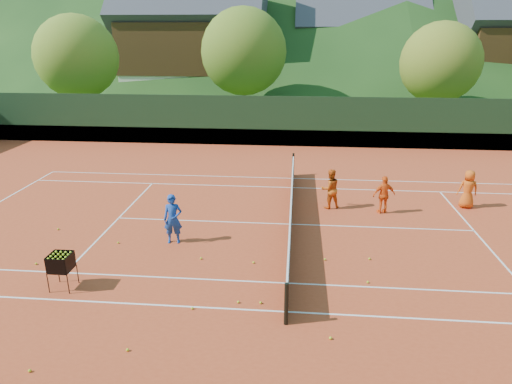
# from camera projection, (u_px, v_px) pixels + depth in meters

# --- Properties ---
(ground) EXTENTS (400.00, 400.00, 0.00)m
(ground) POSITION_uv_depth(u_px,v_px,m) (290.00, 225.00, 16.46)
(ground) COLOR #2A4E18
(ground) RESTS_ON ground
(clay_court) EXTENTS (40.00, 24.00, 0.02)m
(clay_court) POSITION_uv_depth(u_px,v_px,m) (290.00, 224.00, 16.46)
(clay_court) COLOR #B13C1C
(clay_court) RESTS_ON ground
(coach) EXTENTS (0.65, 0.47, 1.65)m
(coach) POSITION_uv_depth(u_px,v_px,m) (173.00, 219.00, 14.77)
(coach) COLOR #18409C
(coach) RESTS_ON clay_court
(student_a) EXTENTS (0.93, 0.83, 1.58)m
(student_a) POSITION_uv_depth(u_px,v_px,m) (330.00, 189.00, 17.74)
(student_a) COLOR #DD5913
(student_a) RESTS_ON clay_court
(student_b) EXTENTS (0.92, 0.55, 1.47)m
(student_b) POSITION_uv_depth(u_px,v_px,m) (384.00, 195.00, 17.25)
(student_b) COLOR #F95E16
(student_b) RESTS_ON clay_court
(student_c) EXTENTS (0.76, 0.51, 1.53)m
(student_c) POSITION_uv_depth(u_px,v_px,m) (468.00, 189.00, 17.79)
(student_c) COLOR #D75413
(student_c) RESTS_ON clay_court
(tennis_ball_0) EXTENTS (0.07, 0.07, 0.07)m
(tennis_ball_0) POSITION_uv_depth(u_px,v_px,m) (201.00, 258.00, 13.90)
(tennis_ball_0) COLOR #B5D623
(tennis_ball_0) RESTS_ON clay_court
(tennis_ball_1) EXTENTS (0.07, 0.07, 0.07)m
(tennis_ball_1) POSITION_uv_depth(u_px,v_px,m) (331.00, 338.00, 10.28)
(tennis_ball_1) COLOR #B5D623
(tennis_ball_1) RESTS_ON clay_court
(tennis_ball_3) EXTENTS (0.07, 0.07, 0.07)m
(tennis_ball_3) POSITION_uv_depth(u_px,v_px,m) (254.00, 262.00, 13.65)
(tennis_ball_3) COLOR #B5D623
(tennis_ball_3) RESTS_ON clay_court
(tennis_ball_4) EXTENTS (0.07, 0.07, 0.07)m
(tennis_ball_4) POSITION_uv_depth(u_px,v_px,m) (192.00, 308.00, 11.39)
(tennis_ball_4) COLOR #B5D623
(tennis_ball_4) RESTS_ON clay_court
(tennis_ball_5) EXTENTS (0.07, 0.07, 0.07)m
(tennis_ball_5) POSITION_uv_depth(u_px,v_px,m) (36.00, 264.00, 13.58)
(tennis_ball_5) COLOR #B5D623
(tennis_ball_5) RESTS_ON clay_court
(tennis_ball_7) EXTENTS (0.07, 0.07, 0.07)m
(tennis_ball_7) POSITION_uv_depth(u_px,v_px,m) (118.00, 242.00, 14.94)
(tennis_ball_7) COLOR #B5D623
(tennis_ball_7) RESTS_ON clay_court
(tennis_ball_8) EXTENTS (0.07, 0.07, 0.07)m
(tennis_ball_8) POSITION_uv_depth(u_px,v_px,m) (325.00, 259.00, 13.83)
(tennis_ball_8) COLOR #B5D623
(tennis_ball_8) RESTS_ON clay_court
(tennis_ball_9) EXTENTS (0.07, 0.07, 0.07)m
(tennis_ball_9) POSITION_uv_depth(u_px,v_px,m) (127.00, 350.00, 9.90)
(tennis_ball_9) COLOR #B5D623
(tennis_ball_9) RESTS_ON clay_court
(tennis_ball_10) EXTENTS (0.07, 0.07, 0.07)m
(tennis_ball_10) POSITION_uv_depth(u_px,v_px,m) (58.00, 229.00, 15.96)
(tennis_ball_10) COLOR #B5D623
(tennis_ball_10) RESTS_ON clay_court
(tennis_ball_12) EXTENTS (0.07, 0.07, 0.07)m
(tennis_ball_12) POSITION_uv_depth(u_px,v_px,m) (368.00, 282.00, 12.58)
(tennis_ball_12) COLOR #B5D623
(tennis_ball_12) RESTS_ON clay_court
(tennis_ball_13) EXTENTS (0.07, 0.07, 0.07)m
(tennis_ball_13) POSITION_uv_depth(u_px,v_px,m) (369.00, 259.00, 13.88)
(tennis_ball_13) COLOR #B5D623
(tennis_ball_13) RESTS_ON clay_court
(tennis_ball_14) EXTENTS (0.07, 0.07, 0.07)m
(tennis_ball_14) POSITION_uv_depth(u_px,v_px,m) (238.00, 302.00, 11.65)
(tennis_ball_14) COLOR #B5D623
(tennis_ball_14) RESTS_ON clay_court
(tennis_ball_16) EXTENTS (0.07, 0.07, 0.07)m
(tennis_ball_16) POSITION_uv_depth(u_px,v_px,m) (30.00, 371.00, 9.29)
(tennis_ball_16) COLOR #B5D623
(tennis_ball_16) RESTS_ON clay_court
(tennis_ball_17) EXTENTS (0.07, 0.07, 0.07)m
(tennis_ball_17) POSITION_uv_depth(u_px,v_px,m) (261.00, 303.00, 11.62)
(tennis_ball_17) COLOR #B5D623
(tennis_ball_17) RESTS_ON clay_court
(court_lines) EXTENTS (23.83, 11.03, 0.00)m
(court_lines) POSITION_uv_depth(u_px,v_px,m) (291.00, 224.00, 16.45)
(court_lines) COLOR white
(court_lines) RESTS_ON clay_court
(tennis_net) EXTENTS (0.10, 12.07, 1.10)m
(tennis_net) POSITION_uv_depth(u_px,v_px,m) (291.00, 211.00, 16.29)
(tennis_net) COLOR black
(tennis_net) RESTS_ON clay_court
(perimeter_fence) EXTENTS (40.40, 24.24, 3.00)m
(perimeter_fence) POSITION_uv_depth(u_px,v_px,m) (291.00, 192.00, 16.04)
(perimeter_fence) COLOR black
(perimeter_fence) RESTS_ON clay_court
(ball_hopper) EXTENTS (0.57, 0.57, 1.00)m
(ball_hopper) POSITION_uv_depth(u_px,v_px,m) (61.00, 263.00, 12.13)
(ball_hopper) COLOR black
(ball_hopper) RESTS_ON clay_court
(chalet_left) EXTENTS (13.80, 9.93, 12.92)m
(chalet_left) POSITION_uv_depth(u_px,v_px,m) (193.00, 42.00, 43.63)
(chalet_left) COLOR beige
(chalet_left) RESTS_ON ground
(chalet_mid) EXTENTS (12.65, 8.82, 11.45)m
(chalet_mid) POSITION_uv_depth(u_px,v_px,m) (357.00, 49.00, 46.24)
(chalet_mid) COLOR beige
(chalet_mid) RESTS_ON ground
(tree_a) EXTENTS (6.00, 6.00, 7.88)m
(tree_a) POSITION_uv_depth(u_px,v_px,m) (77.00, 57.00, 33.12)
(tree_a) COLOR #422A1A
(tree_a) RESTS_ON ground
(tree_b) EXTENTS (6.40, 6.40, 8.40)m
(tree_b) POSITION_uv_depth(u_px,v_px,m) (243.00, 52.00, 33.87)
(tree_b) COLOR #3D2818
(tree_b) RESTS_ON ground
(tree_c) EXTENTS (5.60, 5.60, 7.35)m
(tree_c) POSITION_uv_depth(u_px,v_px,m) (440.00, 63.00, 31.95)
(tree_c) COLOR #422A1A
(tree_c) RESTS_ON ground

